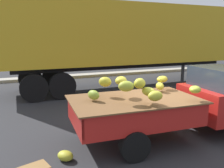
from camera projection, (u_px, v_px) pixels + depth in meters
The scene contains 5 objects.
ground at pixel (163, 134), 6.12m from camera, with size 220.00×220.00×0.00m, color #28282B.
curb_strip at pixel (76, 76), 14.63m from camera, with size 80.00×0.80×0.16m, color gray.
pickup_truck at pixel (207, 99), 6.10m from camera, with size 5.27×2.00×1.70m.
semi_trailer at pixel (129, 35), 11.43m from camera, with size 12.00×2.70×3.95m.
fallen_banana_bunch_near_tailgate at pixel (65, 156), 4.79m from camera, with size 0.36×0.27×0.20m, color #ADAC2B.
Camera 1 is at (-3.42, -4.81, 2.48)m, focal length 37.76 mm.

